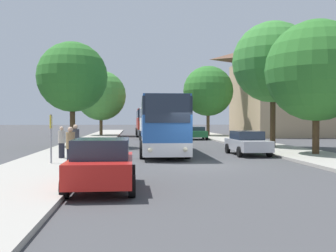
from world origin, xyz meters
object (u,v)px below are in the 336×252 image
(bus_rear, at_px, (147,122))
(parked_car_right_near, at_px, (247,142))
(tree_left_far, at_px, (101,96))
(bus_front, at_px, (162,124))
(parked_car_right_far, at_px, (196,133))
(pedestrian_walking_back, at_px, (70,148))
(tree_right_near, at_px, (208,91))
(pedestrian_waiting_far, at_px, (76,142))
(tree_right_mid, at_px, (316,71))
(tree_left_near, at_px, (72,77))
(bus_middle, at_px, (155,123))
(parked_car_left_curb, at_px, (102,164))
(bus_stop_sign, at_px, (51,133))
(pedestrian_waiting_near, at_px, (62,142))
(tree_right_far, at_px, (273,62))

(bus_rear, distance_m, parked_car_right_near, 28.50)
(tree_left_far, bearing_deg, bus_front, -77.61)
(parked_car_right_far, distance_m, pedestrian_walking_back, 27.45)
(parked_car_right_far, xyz_separation_m, tree_right_near, (2.71, 7.20, 5.05))
(bus_front, bearing_deg, pedestrian_waiting_far, -132.96)
(bus_front, xyz_separation_m, tree_right_mid, (8.85, -2.45, 3.15))
(parked_car_right_far, xyz_separation_m, pedestrian_waiting_far, (-9.66, -22.34, 0.30))
(tree_left_near, height_order, tree_right_near, tree_right_near)
(bus_middle, distance_m, parked_car_right_far, 6.35)
(parked_car_left_curb, height_order, tree_left_far, tree_left_far)
(pedestrian_walking_back, distance_m, tree_left_near, 15.12)
(bus_stop_sign, height_order, pedestrian_walking_back, bus_stop_sign)
(parked_car_left_curb, relative_size, tree_right_mid, 0.52)
(bus_rear, bearing_deg, tree_left_near, -107.50)
(tree_right_near, bearing_deg, bus_stop_sign, -113.26)
(parked_car_left_curb, xyz_separation_m, pedestrian_walking_back, (-1.59, 4.19, 0.21))
(tree_right_near, bearing_deg, parked_car_right_near, -95.78)
(pedestrian_waiting_near, xyz_separation_m, pedestrian_walking_back, (1.15, -4.54, 0.04))
(bus_rear, distance_m, pedestrian_waiting_near, 30.99)
(tree_right_far, bearing_deg, tree_right_near, 92.28)
(parked_car_right_near, bearing_deg, bus_rear, -80.28)
(pedestrian_waiting_near, bearing_deg, tree_left_far, -168.45)
(pedestrian_waiting_near, bearing_deg, pedestrian_waiting_far, 49.50)
(bus_front, xyz_separation_m, tree_right_far, (8.57, 3.86, 4.56))
(bus_front, xyz_separation_m, pedestrian_waiting_far, (-4.63, -4.81, -0.81))
(tree_right_near, bearing_deg, tree_left_near, -127.14)
(parked_car_left_curb, height_order, tree_right_mid, tree_right_mid)
(bus_middle, bearing_deg, tree_right_far, -51.23)
(bus_middle, bearing_deg, tree_left_near, -134.71)
(pedestrian_waiting_far, bearing_deg, pedestrian_waiting_near, -145.41)
(pedestrian_waiting_far, relative_size, tree_left_far, 0.21)
(parked_car_right_near, bearing_deg, bus_middle, -72.60)
(bus_middle, relative_size, parked_car_right_near, 2.39)
(pedestrian_walking_back, relative_size, tree_left_near, 0.21)
(parked_car_right_near, bearing_deg, tree_right_near, -96.41)
(pedestrian_waiting_near, xyz_separation_m, tree_left_far, (-0.41, 30.62, 4.29))
(pedestrian_walking_back, xyz_separation_m, tree_left_near, (-2.06, 14.32, 4.39))
(bus_rear, xyz_separation_m, tree_right_far, (8.58, -22.90, 4.56))
(bus_rear, bearing_deg, bus_front, -90.30)
(tree_left_near, bearing_deg, parked_car_left_curb, -78.82)
(pedestrian_walking_back, xyz_separation_m, tree_right_near, (12.08, 33.00, 4.78))
(pedestrian_walking_back, bearing_deg, tree_left_far, -128.78)
(bus_stop_sign, bearing_deg, parked_car_right_near, 24.73)
(tree_right_mid, bearing_deg, bus_stop_sign, -165.56)
(bus_rear, height_order, tree_right_mid, tree_right_mid)
(bus_front, distance_m, tree_right_mid, 9.71)
(tree_right_mid, height_order, tree_right_far, tree_right_far)
(tree_right_mid, bearing_deg, parked_car_right_far, 100.84)
(parked_car_left_curb, bearing_deg, tree_right_far, 55.48)
(bus_front, relative_size, tree_left_far, 1.26)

